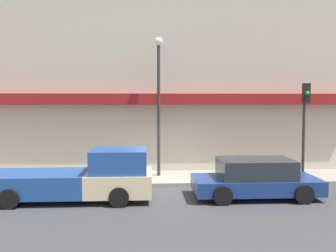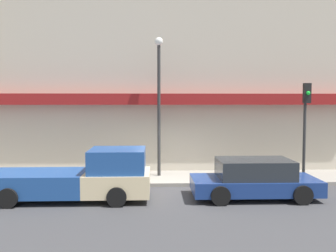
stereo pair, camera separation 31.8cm
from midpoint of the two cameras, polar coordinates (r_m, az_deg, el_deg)
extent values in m
plane|color=#38383A|center=(14.96, -0.56, -9.30)|extent=(80.00, 80.00, 0.00)
cube|color=gray|center=(16.26, -0.79, -7.96)|extent=(36.00, 2.71, 0.15)
cube|color=#BCB29E|center=(18.79, -1.18, 5.81)|extent=(19.80, 3.00, 8.10)
cube|color=maroon|center=(16.98, -0.95, 4.11)|extent=(18.22, 0.60, 0.50)
cube|color=beige|center=(13.17, -8.11, -8.52)|extent=(2.21, 1.96, 0.75)
cube|color=#1E478C|center=(13.03, -8.15, -5.21)|extent=(1.88, 1.81, 0.79)
cube|color=#1E478C|center=(13.68, -19.86, -8.25)|extent=(3.32, 1.96, 0.75)
cylinder|color=black|center=(14.18, -7.54, -8.73)|extent=(0.64, 0.22, 0.64)
cylinder|color=black|center=(12.28, -8.23, -10.71)|extent=(0.64, 0.22, 0.64)
cylinder|color=black|center=(14.83, -21.03, -8.39)|extent=(0.64, 0.22, 0.64)
cylinder|color=black|center=(13.03, -23.69, -10.14)|extent=(0.64, 0.22, 0.64)
cube|color=navy|center=(13.66, 12.49, -8.72)|extent=(4.37, 1.90, 0.51)
cube|color=#23282D|center=(13.54, 12.53, -6.31)|extent=(2.53, 1.71, 0.65)
cylinder|color=black|center=(14.97, 16.54, -8.18)|extent=(0.64, 0.22, 0.64)
cylinder|color=black|center=(13.25, 19.35, -9.80)|extent=(0.64, 0.22, 0.64)
cylinder|color=black|center=(14.30, 6.15, -8.61)|extent=(0.64, 0.22, 0.64)
cylinder|color=black|center=(12.48, 7.59, -10.46)|extent=(0.64, 0.22, 0.64)
cylinder|color=yellow|center=(15.58, -4.78, -7.24)|extent=(0.20, 0.20, 0.52)
sphere|color=yellow|center=(15.52, -4.79, -6.03)|extent=(0.19, 0.19, 0.19)
cylinder|color=#2D2D2D|center=(16.17, -1.99, 2.25)|extent=(0.14, 0.14, 5.61)
sphere|color=silver|center=(16.36, -2.02, 12.75)|extent=(0.36, 0.36, 0.36)
cylinder|color=#2D2D2D|center=(16.27, 19.44, -0.85)|extent=(0.12, 0.12, 3.96)
cube|color=black|center=(16.08, 19.79, 4.73)|extent=(0.28, 0.20, 0.80)
sphere|color=green|center=(15.97, 19.96, 4.73)|extent=(0.16, 0.16, 0.16)
camera|label=1|loc=(0.16, -90.58, -0.04)|focal=40.00mm
camera|label=2|loc=(0.16, 89.42, 0.04)|focal=40.00mm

